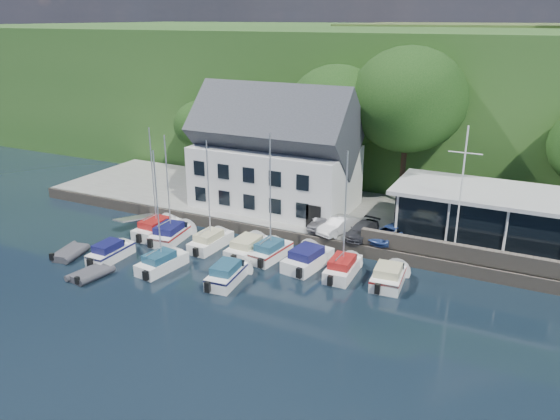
% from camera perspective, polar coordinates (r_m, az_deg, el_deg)
% --- Properties ---
extents(ground, '(180.00, 180.00, 0.00)m').
position_cam_1_polar(ground, '(34.61, -2.46, -10.74)').
color(ground, black).
rests_on(ground, ground).
extents(quay, '(60.00, 13.00, 1.00)m').
position_cam_1_polar(quay, '(48.99, 7.38, -0.82)').
color(quay, gray).
rests_on(quay, ground).
extents(quay_face, '(60.00, 0.30, 1.00)m').
position_cam_1_polar(quay_face, '(43.31, 4.53, -3.53)').
color(quay_face, '#685F53').
rests_on(quay_face, ground).
extents(hillside, '(160.00, 75.00, 16.00)m').
position_cam_1_polar(hillside, '(89.79, 17.26, 12.72)').
color(hillside, '#2C5720').
rests_on(hillside, ground).
extents(field_patch, '(50.00, 30.00, 0.30)m').
position_cam_1_polar(field_patch, '(96.33, 23.52, 17.31)').
color(field_patch, '#576633').
rests_on(field_patch, hillside).
extents(harbor_building, '(14.40, 8.20, 8.70)m').
position_cam_1_polar(harbor_building, '(49.24, -0.50, 5.36)').
color(harbor_building, white).
rests_on(harbor_building, quay).
extents(club_pavilion, '(13.20, 7.20, 4.10)m').
position_cam_1_polar(club_pavilion, '(44.64, 20.30, -0.50)').
color(club_pavilion, black).
rests_on(club_pavilion, quay).
extents(seawall, '(18.00, 0.50, 1.20)m').
position_cam_1_polar(seawall, '(40.80, 20.66, -4.63)').
color(seawall, '#685F53').
rests_on(seawall, quay).
extents(gangway, '(1.20, 6.00, 1.40)m').
position_cam_1_polar(gangway, '(49.99, -14.21, -1.47)').
color(gangway, silver).
rests_on(gangway, ground).
extents(car_silver, '(1.59, 3.88, 1.32)m').
position_cam_1_polar(car_silver, '(44.85, 4.48, -1.10)').
color(car_silver, '#A1A1A6').
rests_on(car_silver, quay).
extents(car_white, '(2.60, 4.16, 1.30)m').
position_cam_1_polar(car_white, '(43.99, 6.13, -1.59)').
color(car_white, silver).
rests_on(car_white, quay).
extents(car_dgrey, '(2.14, 4.12, 1.14)m').
position_cam_1_polar(car_dgrey, '(43.47, 8.56, -2.08)').
color(car_dgrey, '#333338').
rests_on(car_dgrey, quay).
extents(car_blue, '(2.55, 3.87, 1.23)m').
position_cam_1_polar(car_blue, '(43.09, 11.37, -2.39)').
color(car_blue, '#2E498F').
rests_on(car_blue, quay).
extents(flagpole, '(2.28, 0.20, 9.48)m').
position_cam_1_polar(flagpole, '(40.57, 18.37, 1.78)').
color(flagpole, white).
rests_on(flagpole, quay).
extents(tree_0, '(5.82, 5.82, 7.95)m').
position_cam_1_polar(tree_0, '(60.68, -8.23, 7.53)').
color(tree_0, black).
rests_on(tree_0, quay).
extents(tree_1, '(6.64, 6.64, 9.08)m').
position_cam_1_polar(tree_1, '(56.40, -3.04, 7.38)').
color(tree_1, black).
rests_on(tree_1, quay).
extents(tree_2, '(9.07, 9.07, 12.39)m').
position_cam_1_polar(tree_2, '(52.21, 5.83, 8.17)').
color(tree_2, black).
rests_on(tree_2, quay).
extents(tree_3, '(10.36, 10.36, 14.16)m').
position_cam_1_polar(tree_3, '(50.79, 13.04, 8.46)').
color(tree_3, black).
rests_on(tree_3, quay).
extents(boat_r1_0, '(2.30, 6.42, 8.91)m').
position_cam_1_polar(boat_r1_0, '(46.00, -13.09, 2.65)').
color(boat_r1_0, white).
rests_on(boat_r1_0, ground).
extents(boat_r1_1, '(2.90, 6.37, 8.92)m').
position_cam_1_polar(boat_r1_1, '(44.50, -11.63, 2.20)').
color(boat_r1_1, white).
rests_on(boat_r1_1, ground).
extents(boat_r1_2, '(2.19, 6.11, 8.60)m').
position_cam_1_polar(boat_r1_2, '(42.55, -7.46, 1.41)').
color(boat_r1_2, white).
rests_on(boat_r1_2, ground).
extents(boat_r1_3, '(2.31, 6.22, 1.43)m').
position_cam_1_polar(boat_r1_3, '(42.34, -3.33, -3.73)').
color(boat_r1_3, white).
rests_on(boat_r1_3, ground).
extents(boat_r1_4, '(2.52, 5.83, 8.88)m').
position_cam_1_polar(boat_r1_4, '(40.22, -1.02, 0.70)').
color(boat_r1_4, white).
rests_on(boat_r1_4, ground).
extents(boat_r1_5, '(3.19, 6.53, 1.55)m').
position_cam_1_polar(boat_r1_5, '(40.29, 2.93, -4.90)').
color(boat_r1_5, white).
rests_on(boat_r1_5, ground).
extents(boat_r1_6, '(2.13, 5.97, 8.72)m').
position_cam_1_polar(boat_r1_6, '(37.84, 6.81, -0.81)').
color(boat_r1_6, white).
rests_on(boat_r1_6, ground).
extents(boat_r1_7, '(2.59, 5.46, 1.45)m').
position_cam_1_polar(boat_r1_7, '(38.44, 11.28, -6.63)').
color(boat_r1_7, white).
rests_on(boat_r1_7, ground).
extents(boat_r2_0, '(1.74, 5.54, 1.48)m').
position_cam_1_polar(boat_r2_0, '(43.30, -17.30, -4.07)').
color(boat_r2_0, white).
rests_on(boat_r2_0, ground).
extents(boat_r2_1, '(2.58, 5.93, 8.59)m').
position_cam_1_polar(boat_r2_1, '(39.37, -12.63, -0.44)').
color(boat_r2_1, white).
rests_on(boat_r2_1, ground).
extents(boat_r2_2, '(2.43, 5.96, 1.48)m').
position_cam_1_polar(boat_r2_2, '(38.21, -5.49, -6.46)').
color(boat_r2_2, white).
rests_on(boat_r2_2, ground).
extents(dinghy_0, '(2.55, 3.53, 0.75)m').
position_cam_1_polar(dinghy_0, '(45.07, -21.08, -4.08)').
color(dinghy_0, '#3C3C42').
rests_on(dinghy_0, ground).
extents(dinghy_1, '(2.30, 3.32, 0.72)m').
position_cam_1_polar(dinghy_1, '(41.04, -19.21, -6.22)').
color(dinghy_1, '#3C3C42').
rests_on(dinghy_1, ground).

